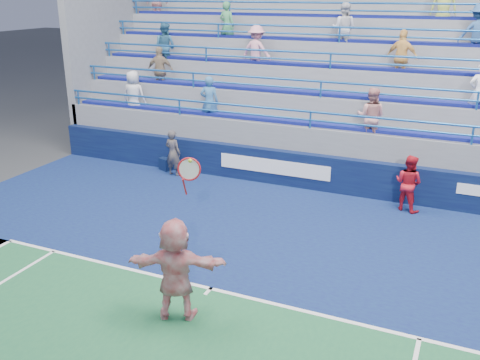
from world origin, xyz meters
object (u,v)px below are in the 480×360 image
at_px(tennis_player, 176,269).
at_px(ball_girl, 408,183).
at_px(line_judge, 173,153).
at_px(judge_chair, 167,163).

relative_size(tennis_player, ball_girl, 2.00).
distance_m(tennis_player, ball_girl, 7.73).
xyz_separation_m(tennis_player, line_judge, (-4.20, 6.98, -0.22)).
height_order(judge_chair, tennis_player, tennis_player).
distance_m(tennis_player, line_judge, 8.14).
distance_m(line_judge, ball_girl, 7.41).
bearing_deg(judge_chair, tennis_player, -57.64).
bearing_deg(tennis_player, ball_girl, 65.44).
relative_size(judge_chair, ball_girl, 0.48).
xyz_separation_m(tennis_player, ball_girl, (3.21, 7.03, -0.20)).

